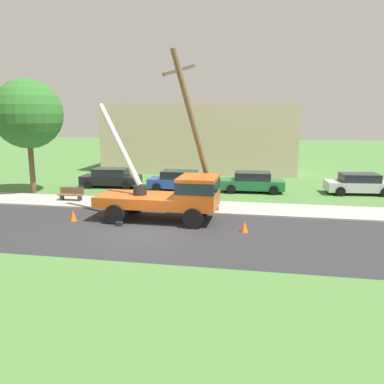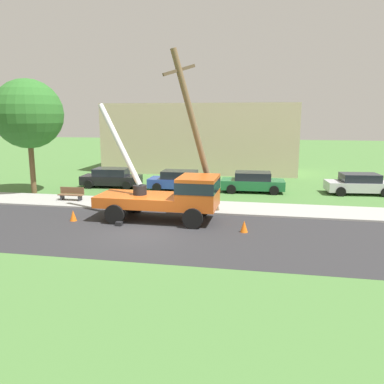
{
  "view_description": "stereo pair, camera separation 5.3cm",
  "coord_description": "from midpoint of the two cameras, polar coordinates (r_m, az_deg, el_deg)",
  "views": [
    {
      "loc": [
        5.48,
        -16.88,
        5.37
      ],
      "look_at": [
        1.8,
        2.79,
        1.42
      ],
      "focal_mm": 36.65,
      "sensor_mm": 36.0,
      "label": 1
    },
    {
      "loc": [
        5.53,
        -16.87,
        5.37
      ],
      "look_at": [
        1.8,
        2.79,
        1.42
      ],
      "focal_mm": 36.65,
      "sensor_mm": 36.0,
      "label": 2
    }
  ],
  "objects": [
    {
      "name": "sidewalk_strip",
      "position": [
        23.48,
        -3.1,
        -1.95
      ],
      "size": [
        80.0,
        3.07,
        0.1
      ],
      "primitive_type": "cube",
      "color": "#9E9E99",
      "rests_on": "ground"
    },
    {
      "name": "parked_sedan_silver",
      "position": [
        29.26,
        23.21,
        1.1
      ],
      "size": [
        4.55,
        2.29,
        1.42
      ],
      "color": "#B7B7BF",
      "rests_on": "ground"
    },
    {
      "name": "parked_sedan_black",
      "position": [
        30.21,
        -11.6,
        2.07
      ],
      "size": [
        4.5,
        2.19,
        1.42
      ],
      "color": "black",
      "rests_on": "ground"
    },
    {
      "name": "ground_plane",
      "position": [
        29.88,
        -0.04,
        0.81
      ],
      "size": [
        120.0,
        120.0,
        0.0
      ],
      "primitive_type": "plane",
      "color": "#477538"
    },
    {
      "name": "road_asphalt",
      "position": [
        18.54,
        -7.04,
        -5.75
      ],
      "size": [
        80.0,
        7.57,
        0.01
      ],
      "primitive_type": "cube",
      "color": "#2B2B2D",
      "rests_on": "ground"
    },
    {
      "name": "roadside_tree_near",
      "position": [
        29.01,
        -22.7,
        10.42
      ],
      "size": [
        4.64,
        4.64,
        7.76
      ],
      "color": "brown",
      "rests_on": "ground"
    },
    {
      "name": "leaning_utility_pole",
      "position": [
        20.89,
        0.62,
        8.67
      ],
      "size": [
        2.81,
        2.22,
        8.7
      ],
      "color": "brown",
      "rests_on": "ground"
    },
    {
      "name": "lowrise_building_backdrop",
      "position": [
        38.0,
        1.32,
        7.89
      ],
      "size": [
        18.0,
        6.0,
        6.4
      ],
      "primitive_type": "cube",
      "color": "#C6B293",
      "rests_on": "ground"
    },
    {
      "name": "traffic_cone_behind",
      "position": [
        21.07,
        -16.83,
        -3.3
      ],
      "size": [
        0.36,
        0.36,
        0.56
      ],
      "primitive_type": "cone",
      "color": "orange",
      "rests_on": "ground"
    },
    {
      "name": "traffic_cone_ahead",
      "position": [
        18.42,
        7.67,
        -4.98
      ],
      "size": [
        0.36,
        0.36,
        0.56
      ],
      "primitive_type": "cone",
      "color": "orange",
      "rests_on": "ground"
    },
    {
      "name": "traffic_cone_curbside",
      "position": [
        20.9,
        0.78,
        -2.94
      ],
      "size": [
        0.36,
        0.36,
        0.56
      ],
      "primitive_type": "cone",
      "color": "orange",
      "rests_on": "ground"
    },
    {
      "name": "park_bench",
      "position": [
        25.72,
        -17.09,
        -0.33
      ],
      "size": [
        1.6,
        0.45,
        0.9
      ],
      "color": "brown",
      "rests_on": "ground"
    },
    {
      "name": "utility_truck",
      "position": [
        20.0,
        -2.65,
        -0.28
      ],
      "size": [
        6.76,
        3.2,
        5.98
      ],
      "color": "#C65119",
      "rests_on": "ground"
    },
    {
      "name": "parked_sedan_green",
      "position": [
        27.98,
        8.87,
        1.45
      ],
      "size": [
        4.47,
        2.14,
        1.42
      ],
      "color": "#1E6638",
      "rests_on": "ground"
    },
    {
      "name": "parked_sedan_blue",
      "position": [
        28.29,
        -1.77,
        1.68
      ],
      "size": [
        4.43,
        2.06,
        1.42
      ],
      "color": "#263F99",
      "rests_on": "ground"
    }
  ]
}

